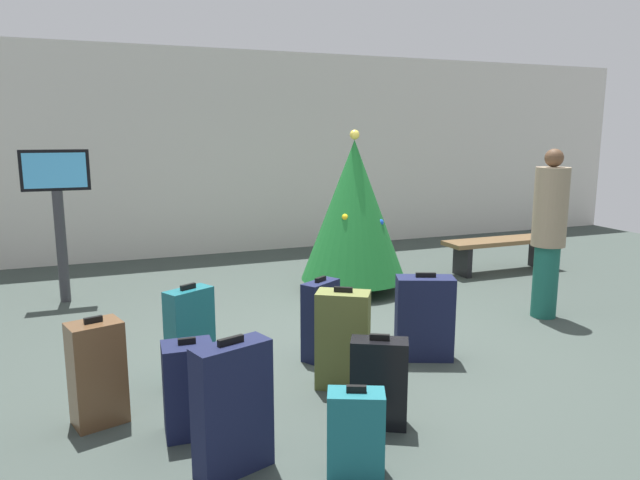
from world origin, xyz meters
TOP-DOWN VIEW (x-y plane):
  - ground_plane at (0.00, 0.00)m, footprint 16.00×16.00m
  - back_wall at (0.00, 4.79)m, footprint 16.00×0.20m
  - holiday_tree at (0.91, 1.77)m, footprint 1.32×1.32m
  - flight_info_kiosk at (-2.49, 2.60)m, footprint 0.74×0.12m
  - waiting_bench at (3.34, 1.93)m, footprint 1.80×0.44m
  - traveller_0 at (2.41, 0.05)m, footprint 0.44×0.44m
  - suitcase_0 at (-0.30, -0.16)m, footprint 0.40×0.33m
  - suitcase_1 at (-1.60, -1.08)m, footprint 0.34×0.28m
  - suitcase_2 at (-0.38, -1.44)m, footprint 0.43×0.34m
  - suitcase_3 at (0.55, -0.50)m, footprint 0.55×0.41m
  - suitcase_4 at (-0.77, -1.91)m, footprint 0.38×0.30m
  - suitcase_5 at (-0.35, -0.78)m, footprint 0.47×0.41m
  - suitcase_6 at (-1.43, -1.62)m, footprint 0.49×0.32m
  - suitcase_7 at (-2.16, -0.70)m, footprint 0.40×0.33m
  - suitcase_8 at (-1.46, -0.25)m, footprint 0.42×0.33m

SIDE VIEW (x-z plane):
  - ground_plane at x=0.00m, z-range 0.00..0.00m
  - suitcase_4 at x=-0.77m, z-range -0.02..0.54m
  - suitcase_2 at x=-0.38m, z-range -0.02..0.64m
  - suitcase_1 at x=-1.60m, z-range -0.02..0.65m
  - suitcase_0 at x=-0.30m, z-range -0.02..0.72m
  - suitcase_7 at x=-2.16m, z-range -0.02..0.75m
  - waiting_bench at x=3.34m, z-range 0.13..0.61m
  - suitcase_3 at x=0.55m, z-range -0.02..0.77m
  - suitcase_8 at x=-1.46m, z-range -0.02..0.80m
  - suitcase_5 at x=-0.35m, z-range -0.02..0.80m
  - suitcase_6 at x=-1.43m, z-range -0.02..0.82m
  - traveller_0 at x=2.41m, z-range 0.05..1.87m
  - holiday_tree at x=0.91m, z-range 0.02..2.04m
  - flight_info_kiosk at x=-2.49m, z-range 0.32..2.12m
  - back_wall at x=0.00m, z-range 0.00..3.29m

